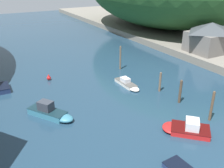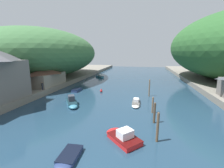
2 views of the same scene
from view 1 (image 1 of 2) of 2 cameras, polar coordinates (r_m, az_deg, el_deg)
water_surface at (r=40.32m, az=-7.87°, el=4.28°), size 130.00×130.00×0.00m
right_bank at (r=55.74m, az=19.68°, el=9.27°), size 22.00×120.00×1.20m
right_bank_cottage at (r=45.51m, az=21.55°, el=10.02°), size 7.33×6.28×4.90m
boat_far_upstream at (r=32.39m, az=3.58°, el=0.01°), size 1.34×4.59×0.96m
boat_far_right_bank at (r=24.23m, az=16.56°, el=-9.68°), size 4.48×4.44×1.33m
boat_moored_right at (r=34.39m, az=-23.73°, el=-0.59°), size 1.56×3.42×0.64m
boat_mid_channel at (r=26.18m, az=-13.74°, el=-6.40°), size 4.08×5.16×1.62m
mooring_post_nearest at (r=26.23m, az=21.87°, el=-4.68°), size 0.26×0.26×3.20m
mooring_post_second at (r=28.80m, az=15.35°, el=-1.62°), size 0.30×0.30×2.79m
mooring_post_middle at (r=31.10m, az=10.94°, el=0.51°), size 0.27×0.27×2.53m
mooring_post_farthest at (r=37.70m, az=1.92°, el=6.04°), size 0.25×0.25×3.64m
channel_buoy_near at (r=35.25m, az=-14.25°, el=1.40°), size 0.58×0.58×0.87m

